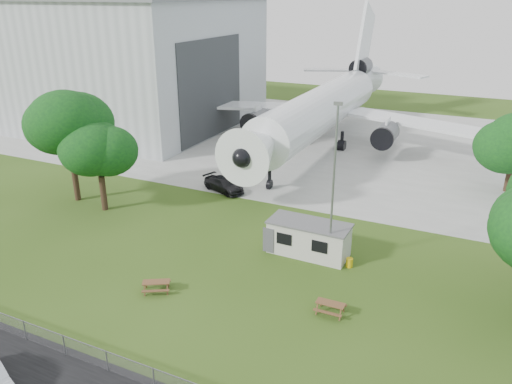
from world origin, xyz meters
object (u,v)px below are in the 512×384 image
at_px(airliner, 325,106).
at_px(picnic_west, 157,291).
at_px(hangar, 102,58).
at_px(site_cabin, 309,238).
at_px(picnic_east, 330,313).

distance_m(airliner, picnic_west, 38.35).
height_order(hangar, site_cabin, hangar).
distance_m(airliner, site_cabin, 30.10).
relative_size(hangar, site_cabin, 6.35).
relative_size(airliner, picnic_east, 26.52).
bearing_deg(airliner, hangar, 179.78).
relative_size(picnic_west, picnic_east, 1.00).
relative_size(airliner, site_cabin, 7.05).
height_order(airliner, site_cabin, airliner).
xyz_separation_m(site_cabin, picnic_west, (-7.46, -9.30, -1.31)).
height_order(site_cabin, picnic_east, site_cabin).
bearing_deg(hangar, site_cabin, -33.07).
bearing_deg(hangar, airliner, -0.22).
bearing_deg(picnic_west, airliner, 61.29).
bearing_deg(picnic_west, hangar, 104.04).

